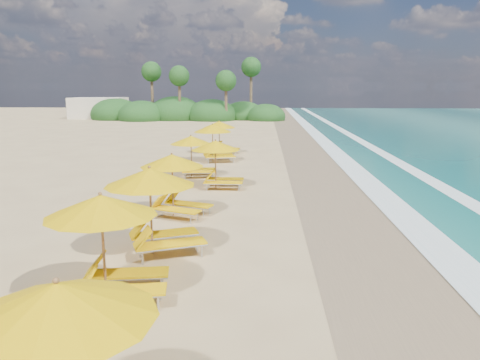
{
  "coord_description": "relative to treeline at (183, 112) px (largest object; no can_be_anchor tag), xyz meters",
  "views": [
    {
      "loc": [
        0.79,
        -15.13,
        4.27
      ],
      "look_at": [
        0.0,
        0.0,
        1.2
      ],
      "focal_mm": 34.58,
      "sensor_mm": 36.0,
      "label": 1
    }
  ],
  "objects": [
    {
      "name": "treeline",
      "position": [
        0.0,
        0.0,
        0.0
      ],
      "size": [
        25.8,
        8.8,
        9.74
      ],
      "color": "#163D14",
      "rests_on": "ground"
    },
    {
      "name": "station_7",
      "position": [
        7.94,
        -34.32,
        0.24
      ],
      "size": [
        2.73,
        2.64,
        2.21
      ],
      "rotation": [
        0.0,
        0.0,
        0.24
      ],
      "color": "olive",
      "rests_on": "ground"
    },
    {
      "name": "station_4",
      "position": [
        7.84,
        -45.78,
        0.2
      ],
      "size": [
        2.77,
        2.73,
        2.14
      ],
      "rotation": [
        0.0,
        0.0,
        -0.38
      ],
      "color": "olive",
      "rests_on": "ground"
    },
    {
      "name": "beach_building",
      "position": [
        -12.06,
        2.49,
        0.4
      ],
      "size": [
        7.0,
        5.0,
        2.8
      ],
      "primitive_type": "cube",
      "color": "beige",
      "rests_on": "ground"
    },
    {
      "name": "station_6",
      "position": [
        7.42,
        -38.93,
        0.15
      ],
      "size": [
        2.41,
        2.29,
        2.04
      ],
      "rotation": [
        0.0,
        0.0,
        0.15
      ],
      "color": "olive",
      "rests_on": "ground"
    },
    {
      "name": "ground",
      "position": [
        9.94,
        -45.51,
        -1.0
      ],
      "size": [
        160.0,
        160.0,
        0.0
      ],
      "primitive_type": "plane",
      "color": "tan",
      "rests_on": "ground"
    },
    {
      "name": "surf_foam",
      "position": [
        16.64,
        -45.51,
        -0.97
      ],
      "size": [
        4.0,
        160.0,
        0.01
      ],
      "color": "white",
      "rests_on": "ground"
    },
    {
      "name": "wet_sand",
      "position": [
        13.94,
        -45.51,
        -0.99
      ],
      "size": [
        4.0,
        160.0,
        0.01
      ],
      "primitive_type": "cube",
      "color": "#8E7654",
      "rests_on": "ground"
    },
    {
      "name": "station_8",
      "position": [
        7.98,
        -31.0,
        0.21
      ],
      "size": [
        2.76,
        2.71,
        2.14
      ],
      "rotation": [
        0.0,
        0.0,
        -0.36
      ],
      "color": "olive",
      "rests_on": "ground"
    },
    {
      "name": "station_5",
      "position": [
        8.84,
        -41.37,
        0.18
      ],
      "size": [
        2.27,
        2.09,
        2.1
      ],
      "rotation": [
        0.0,
        0.0,
        -0.01
      ],
      "color": "olive",
      "rests_on": "ground"
    },
    {
      "name": "station_2",
      "position": [
        7.7,
        -51.97,
        0.27
      ],
      "size": [
        2.65,
        2.52,
        2.25
      ],
      "rotation": [
        0.0,
        0.0,
        0.15
      ],
      "color": "olive",
      "rests_on": "ground"
    },
    {
      "name": "station_3",
      "position": [
        8.02,
        -49.3,
        0.31
      ],
      "size": [
        3.02,
        2.98,
        2.32
      ],
      "rotation": [
        0.0,
        0.0,
        0.39
      ],
      "color": "olive",
      "rests_on": "ground"
    }
  ]
}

